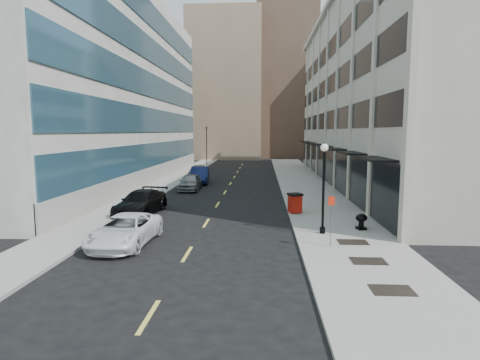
# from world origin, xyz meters

# --- Properties ---
(ground) EXTENTS (160.00, 160.00, 0.00)m
(ground) POSITION_xyz_m (0.00, 0.00, 0.00)
(ground) COLOR black
(ground) RESTS_ON ground
(sidewalk_right) EXTENTS (5.00, 80.00, 0.15)m
(sidewalk_right) POSITION_xyz_m (7.50, 20.00, 0.07)
(sidewalk_right) COLOR gray
(sidewalk_right) RESTS_ON ground
(sidewalk_left) EXTENTS (3.00, 80.00, 0.15)m
(sidewalk_left) POSITION_xyz_m (-6.50, 20.00, 0.07)
(sidewalk_left) COLOR gray
(sidewalk_left) RESTS_ON ground
(building_right) EXTENTS (15.30, 46.50, 18.25)m
(building_right) POSITION_xyz_m (16.94, 26.99, 8.99)
(building_right) COLOR beige
(building_right) RESTS_ON ground
(building_left) EXTENTS (16.14, 46.00, 20.00)m
(building_left) POSITION_xyz_m (-15.95, 27.00, 9.99)
(building_left) COLOR white
(building_left) RESTS_ON ground
(skyline_tan_near) EXTENTS (14.00, 18.00, 28.00)m
(skyline_tan_near) POSITION_xyz_m (-4.00, 68.00, 14.00)
(skyline_tan_near) COLOR #967C62
(skyline_tan_near) RESTS_ON ground
(skyline_brown) EXTENTS (12.00, 16.00, 34.00)m
(skyline_brown) POSITION_xyz_m (8.00, 72.00, 17.00)
(skyline_brown) COLOR brown
(skyline_brown) RESTS_ON ground
(skyline_tan_far) EXTENTS (12.00, 14.00, 22.00)m
(skyline_tan_far) POSITION_xyz_m (-14.00, 78.00, 11.00)
(skyline_tan_far) COLOR #967C62
(skyline_tan_far) RESTS_ON ground
(skyline_stone) EXTENTS (10.00, 14.00, 20.00)m
(skyline_stone) POSITION_xyz_m (18.00, 66.00, 10.00)
(skyline_stone) COLOR beige
(skyline_stone) RESTS_ON ground
(grate_near) EXTENTS (1.40, 1.00, 0.01)m
(grate_near) POSITION_xyz_m (7.60, -2.00, 0.15)
(grate_near) COLOR black
(grate_near) RESTS_ON sidewalk_right
(grate_mid) EXTENTS (1.40, 1.00, 0.01)m
(grate_mid) POSITION_xyz_m (7.60, 1.00, 0.15)
(grate_mid) COLOR black
(grate_mid) RESTS_ON sidewalk_right
(grate_far) EXTENTS (1.40, 1.00, 0.01)m
(grate_far) POSITION_xyz_m (7.60, 3.80, 0.15)
(grate_far) COLOR black
(grate_far) RESTS_ON sidewalk_right
(road_centerline) EXTENTS (0.15, 68.20, 0.01)m
(road_centerline) POSITION_xyz_m (0.00, 17.00, 0.01)
(road_centerline) COLOR #D8CC4C
(road_centerline) RESTS_ON ground
(traffic_signal) EXTENTS (0.66, 0.66, 6.98)m
(traffic_signal) POSITION_xyz_m (-5.50, 48.00, 5.72)
(traffic_signal) COLOR black
(traffic_signal) RESTS_ON ground
(car_white_van) EXTENTS (2.58, 5.24, 1.43)m
(car_white_van) POSITION_xyz_m (-3.20, 3.25, 0.72)
(car_white_van) COLOR white
(car_white_van) RESTS_ON ground
(car_black_pickup) EXTENTS (2.79, 5.52, 1.54)m
(car_black_pickup) POSITION_xyz_m (-4.61, 10.33, 0.77)
(car_black_pickup) COLOR black
(car_black_pickup) RESTS_ON ground
(car_silver_sedan) EXTENTS (1.86, 4.46, 1.51)m
(car_silver_sedan) POSITION_xyz_m (-3.29, 21.00, 0.75)
(car_silver_sedan) COLOR gray
(car_silver_sedan) RESTS_ON ground
(car_blue_sedan) EXTENTS (2.31, 5.30, 1.69)m
(car_blue_sedan) POSITION_xyz_m (-3.20, 26.14, 0.85)
(car_blue_sedan) COLOR #141D4B
(car_blue_sedan) RESTS_ON ground
(car_grey_sedan) EXTENTS (1.88, 4.49, 1.52)m
(car_grey_sedan) POSITION_xyz_m (-4.28, 31.29, 0.76)
(car_grey_sedan) COLOR gray
(car_grey_sedan) RESTS_ON ground
(trash_bin) EXTENTS (1.03, 1.03, 1.28)m
(trash_bin) POSITION_xyz_m (5.40, 10.54, 0.84)
(trash_bin) COLOR #B1170B
(trash_bin) RESTS_ON sidewalk_right
(lamppost) EXTENTS (0.39, 0.39, 4.72)m
(lamppost) POSITION_xyz_m (6.40, 5.40, 2.92)
(lamppost) COLOR black
(lamppost) RESTS_ON sidewalk_right
(sign_post) EXTENTS (0.29, 0.08, 2.48)m
(sign_post) POSITION_xyz_m (6.40, 2.99, 1.74)
(sign_post) COLOR slate
(sign_post) RESTS_ON sidewalk_right
(urn_planter) EXTENTS (0.61, 0.61, 0.85)m
(urn_planter) POSITION_xyz_m (8.60, 6.36, 0.66)
(urn_planter) COLOR black
(urn_planter) RESTS_ON sidewalk_right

